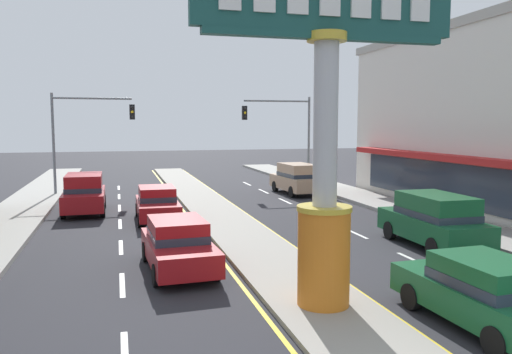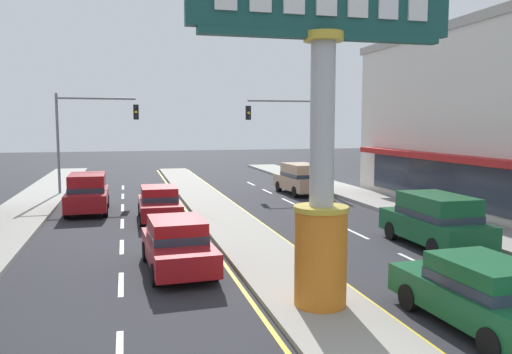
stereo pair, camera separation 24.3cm
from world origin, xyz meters
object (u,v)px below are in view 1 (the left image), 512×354
at_px(traffic_light_left_side, 84,126).
at_px(sedan_near_right_lane, 157,203).
at_px(district_sign, 325,139).
at_px(traffic_light_right_side, 285,126).
at_px(sedan_mid_left_lane, 178,244).
at_px(sedan_far_right_lane, 484,292).
at_px(suv_kerb_right, 297,178).
at_px(suv_far_left_oncoming, 84,193).
at_px(suv_near_left_lane, 434,220).

distance_m(traffic_light_left_side, sedan_near_right_lane, 10.66).
xyz_separation_m(district_sign, sedan_near_right_lane, (-2.89, 12.40, -3.24)).
distance_m(traffic_light_right_side, sedan_mid_left_lane, 20.65).
distance_m(sedan_near_right_lane, sedan_far_right_lane, 15.40).
height_order(sedan_near_right_lane, sedan_far_right_lane, same).
xyz_separation_m(traffic_light_left_side, sedan_mid_left_lane, (3.58, -17.60, -3.46)).
relative_size(sedan_near_right_lane, sedan_mid_left_lane, 0.98).
bearing_deg(suv_kerb_right, suv_far_left_oncoming, -163.65).
height_order(district_sign, suv_near_left_lane, district_sign).
distance_m(sedan_far_right_lane, suv_far_left_oncoming, 19.54).
relative_size(traffic_light_right_side, suv_far_left_oncoming, 1.34).
bearing_deg(suv_near_left_lane, sedan_far_right_lane, -116.54).
relative_size(traffic_light_left_side, sedan_mid_left_lane, 1.41).
bearing_deg(district_sign, traffic_light_right_side, 73.80).
height_order(district_sign, traffic_light_left_side, district_sign).
height_order(suv_far_left_oncoming, suv_kerb_right, same).
bearing_deg(traffic_light_right_side, suv_kerb_right, -94.95).
relative_size(district_sign, sedan_near_right_lane, 1.82).
distance_m(sedan_mid_left_lane, suv_far_left_oncoming, 11.67).
bearing_deg(traffic_light_right_side, sedan_mid_left_lane, -117.42).
height_order(sedan_near_right_lane, suv_near_left_lane, suv_near_left_lane).
xyz_separation_m(district_sign, traffic_light_left_side, (-6.48, 21.83, 0.22)).
xyz_separation_m(sedan_far_right_lane, suv_far_left_oncoming, (-9.09, 17.29, 0.20)).
bearing_deg(traffic_light_right_side, sedan_near_right_lane, -133.44).
xyz_separation_m(suv_far_left_oncoming, suv_kerb_right, (12.39, 3.64, 0.00)).
height_order(traffic_light_right_side, suv_near_left_lane, traffic_light_right_side).
bearing_deg(sedan_mid_left_lane, district_sign, -55.60).
distance_m(district_sign, sedan_far_right_lane, 4.73).
height_order(traffic_light_right_side, suv_kerb_right, traffic_light_right_side).
bearing_deg(sedan_mid_left_lane, suv_far_left_oncoming, 106.41).
distance_m(traffic_light_left_side, sedan_mid_left_lane, 18.29).
xyz_separation_m(traffic_light_right_side, sedan_mid_left_lane, (-9.37, -18.07, -3.46)).
xyz_separation_m(sedan_near_right_lane, sedan_far_right_lane, (5.79, -14.27, 0.00)).
distance_m(sedan_far_right_lane, suv_kerb_right, 21.19).
xyz_separation_m(suv_near_left_lane, sedan_mid_left_lane, (-9.09, -0.50, -0.20)).
relative_size(district_sign, suv_near_left_lane, 1.69).
distance_m(district_sign, sedan_near_right_lane, 13.14).
height_order(traffic_light_left_side, sedan_near_right_lane, traffic_light_left_side).
xyz_separation_m(traffic_light_right_side, sedan_far_right_lane, (-3.58, -24.17, -3.46)).
height_order(sedan_near_right_lane, suv_kerb_right, suv_kerb_right).
height_order(suv_near_left_lane, suv_far_left_oncoming, same).
distance_m(sedan_far_right_lane, suv_near_left_lane, 7.38).
distance_m(traffic_light_left_side, suv_near_left_lane, 21.53).
relative_size(sedan_near_right_lane, suv_far_left_oncoming, 0.93).
bearing_deg(district_sign, sedan_far_right_lane, -32.83).
relative_size(district_sign, suv_far_left_oncoming, 1.70).
height_order(district_sign, sedan_mid_left_lane, district_sign).
bearing_deg(district_sign, suv_kerb_right, 71.99).
bearing_deg(traffic_light_left_side, sedan_mid_left_lane, -78.49).
height_order(suv_near_left_lane, suv_kerb_right, same).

